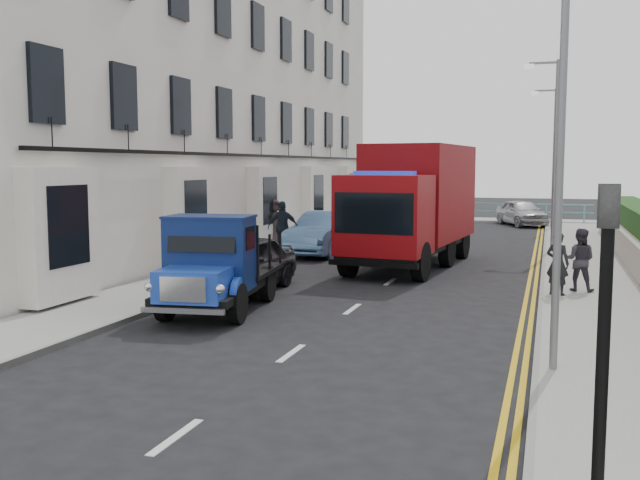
{
  "coord_description": "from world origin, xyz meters",
  "views": [
    {
      "loc": [
        4.17,
        -13.3,
        3.24
      ],
      "look_at": [
        -1.21,
        3.35,
        1.4
      ],
      "focal_mm": 40.0,
      "sensor_mm": 36.0,
      "label": 1
    }
  ],
  "objects_px": {
    "lamp_mid": "(552,144)",
    "red_lorry": "(413,202)",
    "pedestrian_east_near": "(558,263)",
    "lamp_near": "(553,114)",
    "lamp_far": "(552,150)",
    "bedford_lorry": "(213,270)",
    "parked_car_front": "(241,264)"
  },
  "relations": [
    {
      "from": "lamp_mid",
      "to": "red_lorry",
      "type": "height_order",
      "value": "lamp_mid"
    },
    {
      "from": "pedestrian_east_near",
      "to": "lamp_mid",
      "type": "bearing_deg",
      "value": -66.0
    },
    {
      "from": "lamp_near",
      "to": "lamp_far",
      "type": "distance_m",
      "value": 26.0
    },
    {
      "from": "pedestrian_east_near",
      "to": "lamp_near",
      "type": "bearing_deg",
      "value": 110.72
    },
    {
      "from": "bedford_lorry",
      "to": "lamp_near",
      "type": "bearing_deg",
      "value": -27.37
    },
    {
      "from": "lamp_near",
      "to": "lamp_far",
      "type": "height_order",
      "value": "same"
    },
    {
      "from": "lamp_mid",
      "to": "red_lorry",
      "type": "distance_m",
      "value": 6.54
    },
    {
      "from": "bedford_lorry",
      "to": "red_lorry",
      "type": "relative_size",
      "value": 0.62
    },
    {
      "from": "lamp_far",
      "to": "pedestrian_east_near",
      "type": "bearing_deg",
      "value": -89.34
    },
    {
      "from": "lamp_near",
      "to": "parked_car_front",
      "type": "relative_size",
      "value": 1.65
    },
    {
      "from": "lamp_far",
      "to": "parked_car_front",
      "type": "relative_size",
      "value": 1.65
    },
    {
      "from": "lamp_near",
      "to": "parked_car_front",
      "type": "xyz_separation_m",
      "value": [
        -7.46,
        5.21,
        -3.27
      ]
    },
    {
      "from": "bedford_lorry",
      "to": "red_lorry",
      "type": "distance_m",
      "value": 9.35
    },
    {
      "from": "lamp_near",
      "to": "bedford_lorry",
      "type": "xyz_separation_m",
      "value": [
        -6.89,
        2.47,
        -3.01
      ]
    },
    {
      "from": "bedford_lorry",
      "to": "lamp_mid",
      "type": "bearing_deg",
      "value": 55.36
    },
    {
      "from": "parked_car_front",
      "to": "lamp_far",
      "type": "bearing_deg",
      "value": 71.74
    },
    {
      "from": "lamp_mid",
      "to": "bedford_lorry",
      "type": "height_order",
      "value": "lamp_mid"
    },
    {
      "from": "red_lorry",
      "to": "lamp_mid",
      "type": "bearing_deg",
      "value": 53.57
    },
    {
      "from": "lamp_far",
      "to": "pedestrian_east_near",
      "type": "distance_m",
      "value": 19.62
    },
    {
      "from": "red_lorry",
      "to": "parked_car_front",
      "type": "height_order",
      "value": "red_lorry"
    },
    {
      "from": "lamp_near",
      "to": "red_lorry",
      "type": "relative_size",
      "value": 0.92
    },
    {
      "from": "red_lorry",
      "to": "pedestrian_east_near",
      "type": "distance_m",
      "value": 6.55
    },
    {
      "from": "lamp_near",
      "to": "lamp_mid",
      "type": "bearing_deg",
      "value": 90.0
    },
    {
      "from": "bedford_lorry",
      "to": "pedestrian_east_near",
      "type": "xyz_separation_m",
      "value": [
        7.12,
        4.16,
        -0.1
      ]
    },
    {
      "from": "parked_car_front",
      "to": "red_lorry",
      "type": "bearing_deg",
      "value": 63.26
    },
    {
      "from": "lamp_near",
      "to": "bedford_lorry",
      "type": "relative_size",
      "value": 1.49
    },
    {
      "from": "bedford_lorry",
      "to": "red_lorry",
      "type": "xyz_separation_m",
      "value": [
        2.73,
        8.88,
        1.08
      ]
    },
    {
      "from": "lamp_near",
      "to": "pedestrian_east_near",
      "type": "distance_m",
      "value": 7.33
    },
    {
      "from": "lamp_far",
      "to": "parked_car_front",
      "type": "bearing_deg",
      "value": -109.75
    },
    {
      "from": "lamp_far",
      "to": "red_lorry",
      "type": "relative_size",
      "value": 0.92
    },
    {
      "from": "lamp_far",
      "to": "parked_car_front",
      "type": "xyz_separation_m",
      "value": [
        -7.46,
        -20.79,
        -3.27
      ]
    },
    {
      "from": "parked_car_front",
      "to": "bedford_lorry",
      "type": "bearing_deg",
      "value": -76.81
    }
  ]
}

